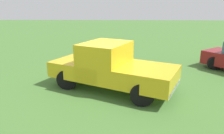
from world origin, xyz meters
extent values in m
plane|color=#477533|center=(0.00, 0.00, 0.00)|extent=(80.00, 80.00, 0.00)
cylinder|color=black|center=(-1.94, 0.12, 0.40)|extent=(0.80, 0.22, 0.80)
cylinder|color=black|center=(-1.22, 1.60, 0.40)|extent=(0.80, 0.22, 0.80)
cylinder|color=black|center=(0.84, -1.23, 0.40)|extent=(0.80, 0.22, 0.80)
cylinder|color=black|center=(1.56, 0.25, 0.40)|extent=(0.80, 0.22, 0.80)
cube|color=gold|center=(-1.49, 0.81, 0.74)|extent=(2.59, 2.60, 0.64)
cube|color=gold|center=(0.07, 0.06, 1.12)|extent=(2.24, 2.43, 1.40)
cube|color=slate|center=(0.07, 0.06, 1.56)|extent=(1.96, 2.19, 0.48)
cube|color=gold|center=(0.94, -0.37, 0.72)|extent=(2.94, 2.76, 0.60)
cube|color=silver|center=(-2.30, 1.21, 0.48)|extent=(0.93, 1.73, 0.16)
cylinder|color=black|center=(-5.35, -2.53, 0.36)|extent=(0.71, 0.20, 0.71)
cone|color=orange|center=(1.83, -4.96, 0.28)|extent=(0.32, 0.32, 0.55)
camera|label=1|loc=(-0.42, 7.87, 3.17)|focal=33.49mm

